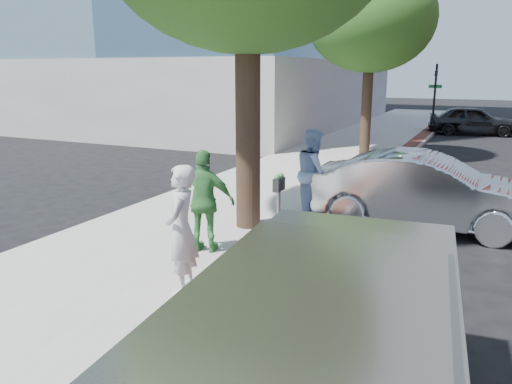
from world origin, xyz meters
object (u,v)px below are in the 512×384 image
Objects in this scene: parking_meter at (279,196)px; person_green at (205,202)px; person_officer at (313,172)px; person_gray at (181,230)px; sedan_silver at (425,191)px; bg_car at (473,120)px.

person_green is at bearing -153.17° from parking_meter.
person_officer reaches higher than parking_meter.
sedan_silver is at bearing 135.39° from person_gray.
parking_meter is 0.29× the size of sedan_silver.
parking_meter is at bearing 147.90° from person_gray.
person_gray is 4.84m from person_officer.
person_officer reaches higher than sedan_silver.
person_green reaches higher than bg_car.
sedan_silver is (2.80, 5.44, -0.30)m from person_gray.
person_gray is 0.97× the size of person_officer.
person_gray is 1.79m from person_green.
person_officer is 2.50m from sedan_silver.
bg_car is at bearing -113.13° from person_green.
person_green is at bearing 137.18° from sedan_silver.
person_green is (-1.21, -0.61, -0.10)m from parking_meter.
person_green reaches higher than sedan_silver.
person_green is (-0.61, 1.68, -0.03)m from person_gray.
parking_meter is at bearing 166.24° from bg_car.
parking_meter is 0.75× the size of person_gray.
person_gray reaches higher than person_green.
parking_meter is 1.36m from person_green.
person_gray is at bearing 152.15° from sedan_silver.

